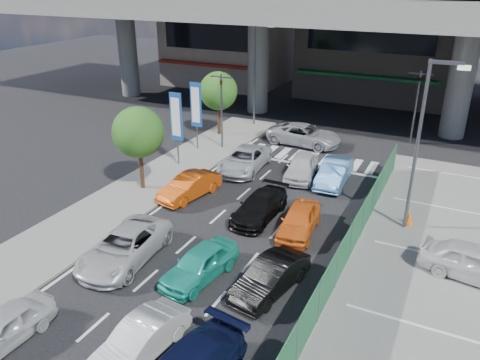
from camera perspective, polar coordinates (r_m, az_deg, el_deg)
The scene contains 28 objects.
ground at distance 20.77m, azimuth -2.80°, elevation -8.94°, with size 120.00×120.00×0.00m, color black.
sidewalk_left at distance 27.15m, azimuth -11.71°, elevation -1.00°, with size 4.00×30.00×0.12m, color slate.
fence_run at distance 19.50m, azimuth 12.57°, elevation -8.82°, with size 0.16×22.00×1.80m, color #1F5C35, non-canonical shape.
expressway at distance 38.27m, azimuth 14.01°, elevation 19.47°, with size 64.00×14.00×10.75m.
building_west at distance 53.42m, azimuth -1.37°, elevation 18.72°, with size 12.00×10.90×13.00m.
building_center at distance 49.08m, azimuth 16.97°, elevation 18.49°, with size 14.00×10.90×15.00m.
traffic_light_left at distance 31.82m, azimuth -2.30°, elevation 10.55°, with size 1.60×1.24×5.20m.
traffic_light_right at distance 35.11m, azimuth 20.92°, elevation 10.29°, with size 1.60×1.24×5.20m.
street_lamp_right at distance 22.21m, azimuth 21.44°, elevation 5.24°, with size 1.65×0.22×8.00m.
street_lamp_left at distance 36.98m, azimuth 2.06°, elevation 13.74°, with size 1.65×0.22×8.00m.
signboard_near at distance 29.24m, azimuth -7.78°, elevation 7.38°, with size 0.80×0.14×4.70m.
signboard_far at distance 31.87m, azimuth -5.38°, elevation 8.87°, with size 0.80×0.14×4.70m.
tree_near at distance 25.96m, azimuth -12.32°, elevation 5.68°, with size 2.80×2.80×4.80m.
tree_far at distance 34.83m, azimuth -2.65°, elevation 10.78°, with size 2.80×2.80×4.80m.
van_white_back_left at distance 17.83m, azimuth -26.97°, elevation -15.80°, with size 1.45×3.59×1.22m, color silver.
hatch_white_back_mid at distance 15.97m, azimuth -12.09°, elevation -18.51°, with size 1.29×3.70×1.22m, color silver.
sedan_white_mid_left at distance 20.51m, azimuth -13.87°, elevation -7.88°, with size 2.29×4.97×1.38m, color silver.
taxi_teal_mid at distance 18.97m, azimuth -4.92°, elevation -10.16°, with size 1.54×3.83×1.30m, color teal.
hatch_black_mid_right at distance 18.25m, azimuth 3.74°, elevation -11.71°, with size 1.35×3.87×1.28m, color black.
taxi_orange_left at distance 25.58m, azimuth -6.18°, elevation -0.78°, with size 1.36×3.91×1.29m, color #C2440B.
sedan_black_mid at distance 23.34m, azimuth 2.40°, elevation -3.26°, with size 1.72×4.23×1.23m, color black.
taxi_orange_right at distance 22.18m, azimuth 7.22°, elevation -4.88°, with size 1.53×3.81×1.30m, color orange.
wagon_silver_front_left at distance 29.01m, azimuth 0.59°, elevation 2.47°, with size 2.22×4.81×1.34m, color #B7BAC0.
sedan_white_front_mid at distance 28.17m, azimuth 7.52°, elevation 1.63°, with size 1.63×4.05×1.38m, color silver.
kei_truck_front_right at distance 27.65m, azimuth 11.43°, elevation 0.91°, with size 1.46×4.19×1.38m, color #4C83C2.
crossing_wagon_silver at distance 33.79m, azimuth 7.84°, elevation 5.48°, with size 2.42×5.25×1.46m, color #A3A4AB.
parked_sedan_white at distance 20.92m, azimuth 26.85°, elevation -9.03°, with size 1.70×4.21×1.44m, color silver.
traffic_cone at distance 24.12m, azimuth 19.93°, elevation -4.31°, with size 0.39×0.39×0.76m, color #FF610E.
Camera 1 is at (8.62, -15.20, 11.22)m, focal length 35.00 mm.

